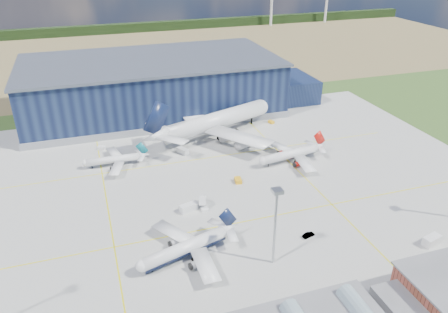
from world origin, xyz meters
TOP-DOWN VIEW (x-y plane):
  - ground at (0.00, 0.00)m, footprint 600.00×600.00m
  - apron at (0.00, 10.00)m, footprint 220.00×160.00m
  - farmland at (0.00, 220.00)m, footprint 600.00×220.00m
  - treeline at (0.00, 300.00)m, footprint 600.00×8.00m
  - hangar at (2.81, 94.80)m, footprint 145.00×62.00m
  - light_mast_center at (10.00, -30.00)m, footprint 2.60×2.60m
  - airliner_navy at (-11.87, -20.66)m, footprint 39.91×39.43m
  - airliner_red at (40.26, 22.00)m, footprint 35.53×34.96m
  - airliner_widebody at (20.71, 55.00)m, footprint 85.37×84.52m
  - airliner_regional at (-25.21, 40.00)m, footprint 26.32×25.78m
  - gse_tug_a at (15.75, 13.31)m, footprint 2.75×3.93m
  - gse_van_a at (-5.54, 1.13)m, footprint 6.11×3.95m
  - gse_van_b at (2.31, 41.99)m, footprint 4.55×5.60m
  - gse_tug_c at (49.29, 60.13)m, footprint 2.56×3.25m
  - gse_cart_b at (-28.65, 56.17)m, footprint 3.68×3.04m
  - gse_van_c at (56.11, -37.04)m, footprint 6.05×3.93m
  - airstair at (-0.54, 2.12)m, footprint 3.54×5.35m
  - car_a at (24.71, -48.00)m, footprint 3.33×1.70m
  - car_b at (24.50, -22.92)m, footprint 4.17×2.35m

SIDE VIEW (x-z plane):
  - ground at x=0.00m, z-range 0.00..0.00m
  - farmland at x=0.00m, z-range -0.01..0.01m
  - apron at x=0.00m, z-range -0.01..0.07m
  - car_a at x=24.71m, z-range 0.00..1.09m
  - gse_tug_c at x=49.29m, z-range 0.00..1.24m
  - car_b at x=24.50m, z-range 0.00..1.30m
  - gse_cart_b at x=-28.65m, z-range 0.00..1.37m
  - gse_tug_a at x=15.75m, z-range 0.00..1.51m
  - gse_van_b at x=2.31m, z-range 0.00..2.34m
  - gse_van_a at x=-5.54m, z-range 0.00..2.47m
  - gse_van_c at x=56.11m, z-range 0.00..2.68m
  - airstair at x=-0.54m, z-range 0.00..3.18m
  - treeline at x=0.00m, z-range 0.00..8.00m
  - airliner_regional at x=-25.21m, z-range 0.00..8.32m
  - airliner_red at x=40.26m, z-range 0.00..10.19m
  - airliner_navy at x=-11.87m, z-range 0.00..10.52m
  - airliner_widebody at x=20.71m, z-range 0.00..21.75m
  - hangar at x=2.81m, z-range -1.43..24.67m
  - light_mast_center at x=10.00m, z-range 3.93..26.93m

